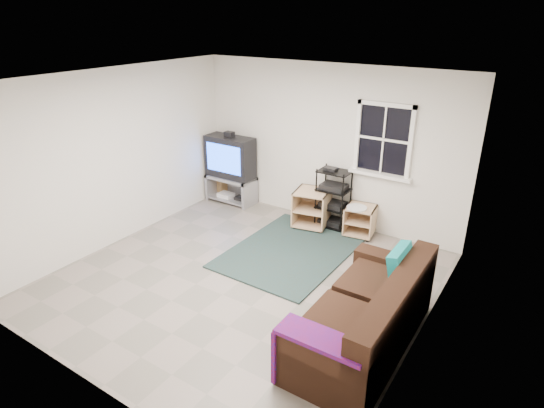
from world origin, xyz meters
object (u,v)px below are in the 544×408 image
Objects in this scene: side_table_right at (360,218)px; sofa at (366,318)px; tv_unit at (231,164)px; side_table_left at (312,207)px; av_rack at (333,202)px.

sofa is at bearing -65.66° from side_table_right.
tv_unit reaches higher than side_table_left.
av_rack is 0.52m from side_table_right.
side_table_left is at bearing -155.35° from av_rack.
sofa is at bearing -56.80° from av_rack.
av_rack is 1.60× the size of side_table_left.
tv_unit is 0.64× the size of sofa.
side_table_right is (2.56, 0.03, -0.45)m from tv_unit.
av_rack is at bearing 1.29° from tv_unit.
side_table_right is (0.80, 0.12, -0.05)m from side_table_left.
side_table_right is at bearing 0.67° from tv_unit.
tv_unit is at bearing 177.03° from side_table_left.
side_table_left is 1.23× the size of side_table_right.
side_table_right is at bearing 114.34° from sofa.
av_rack is 2.90m from sofa.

